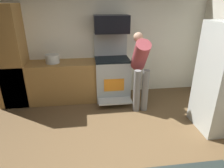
{
  "coord_description": "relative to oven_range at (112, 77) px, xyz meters",
  "views": [
    {
      "loc": [
        -0.31,
        -2.25,
        2.15
      ],
      "look_at": [
        0.03,
        0.3,
        1.05
      ],
      "focal_mm": 31.54,
      "sensor_mm": 36.0,
      "label": 1
    }
  ],
  "objects": [
    {
      "name": "ground_plane",
      "position": [
        -0.25,
        -1.97,
        -0.52
      ],
      "size": [
        5.2,
        4.8,
        0.02
      ],
      "primitive_type": "cube",
      "color": "brown"
    },
    {
      "name": "wall_back",
      "position": [
        -0.25,
        0.37,
        0.79
      ],
      "size": [
        5.2,
        0.12,
        2.6
      ],
      "primitive_type": "cube",
      "color": "silver",
      "rests_on": "ground"
    },
    {
      "name": "lower_cabinet_run",
      "position": [
        -1.15,
        0.01,
        -0.06
      ],
      "size": [
        2.4,
        0.6,
        0.9
      ],
      "primitive_type": "cube",
      "color": "olive",
      "rests_on": "ground"
    },
    {
      "name": "cabinet_column",
      "position": [
        -2.15,
        0.01,
        0.54
      ],
      "size": [
        0.6,
        0.6,
        2.1
      ],
      "primitive_type": "cube",
      "color": "olive",
      "rests_on": "ground"
    },
    {
      "name": "oven_range",
      "position": [
        0.0,
        0.0,
        0.0
      ],
      "size": [
        0.76,
        0.95,
        1.5
      ],
      "color": "#ADB6B7",
      "rests_on": "ground"
    },
    {
      "name": "microwave",
      "position": [
        0.0,
        0.09,
        1.17
      ],
      "size": [
        0.74,
        0.38,
        0.37
      ],
      "primitive_type": "cube",
      "color": "black",
      "rests_on": "oven_range"
    },
    {
      "name": "person_cook",
      "position": [
        0.5,
        -0.55,
        0.42
      ],
      "size": [
        0.31,
        0.64,
        1.56
      ],
      "color": "slate",
      "rests_on": "ground"
    },
    {
      "name": "stock_pot",
      "position": [
        -1.29,
        0.01,
        0.48
      ],
      "size": [
        0.3,
        0.3,
        0.18
      ],
      "primitive_type": "cylinder",
      "color": "silver",
      "rests_on": "lower_cabinet_run"
    }
  ]
}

